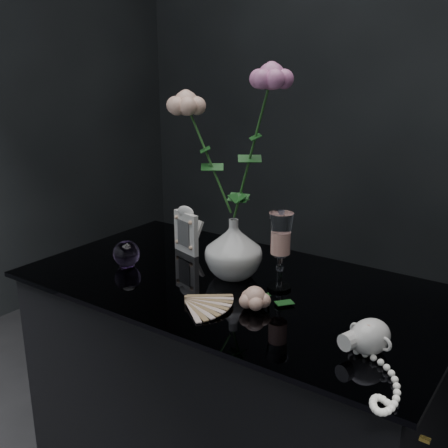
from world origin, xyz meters
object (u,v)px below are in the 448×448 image
Objects in this scene: picture_frame at (186,229)px; pearl_jar at (370,335)px; wine_glass at (280,252)px; paperweight at (126,254)px; loose_rose at (255,298)px; vase at (233,248)px.

picture_frame is 0.57× the size of pearl_jar.
wine_glass reaches higher than picture_frame.
picture_frame is 0.67m from pearl_jar.
paperweight is (-0.06, -0.18, -0.03)m from picture_frame.
pearl_jar is at bearing -29.57° from wine_glass.
wine_glass is at bearing 72.70° from loose_rose.
paperweight is 0.29× the size of pearl_jar.
picture_frame is (-0.34, 0.07, -0.03)m from wine_glass.
pearl_jar is (0.69, -0.05, -0.00)m from paperweight.
vase is at bearing 177.76° from pearl_jar.
picture_frame is 0.19m from paperweight.
pearl_jar is (0.62, -0.23, -0.03)m from picture_frame.
pearl_jar is at bearing -21.01° from vase.
pearl_jar is at bearing -3.76° from picture_frame.
picture_frame is 0.41m from loose_rose.
vase is 0.44m from pearl_jar.
picture_frame is at bearing 168.34° from wine_glass.
vase is 0.29m from paperweight.
picture_frame is 0.90× the size of loose_rose.
pearl_jar is (0.27, -0.03, 0.01)m from loose_rose.
vase reaches higher than pearl_jar.
vase is 0.80× the size of wine_glass.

